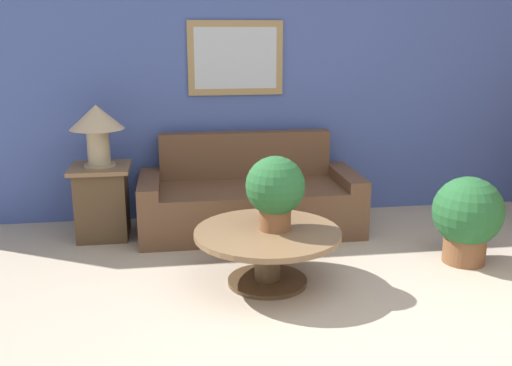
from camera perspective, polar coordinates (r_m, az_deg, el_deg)
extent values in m
cube|color=#42569E|center=(5.59, 4.39, 10.09)|extent=(7.90, 0.06, 2.60)
cube|color=#997A4C|center=(5.43, -2.06, 12.38)|extent=(0.89, 0.03, 0.68)
cube|color=#B2BCC6|center=(5.42, -2.05, 12.37)|extent=(0.77, 0.01, 0.56)
cube|color=brown|center=(5.18, -0.59, -2.54)|extent=(1.61, 0.85, 0.42)
cube|color=brown|center=(5.41, -1.10, 2.87)|extent=(1.61, 0.16, 0.43)
cube|color=brown|center=(5.13, -10.54, -2.39)|extent=(0.18, 0.85, 0.52)
cube|color=brown|center=(5.36, 8.93, -1.58)|extent=(0.18, 0.85, 0.52)
cylinder|color=#4C3823|center=(4.19, 1.14, -9.75)|extent=(0.58, 0.58, 0.03)
cylinder|color=#4C3823|center=(4.12, 1.15, -7.46)|extent=(0.19, 0.19, 0.33)
cylinder|color=brown|center=(4.05, 1.17, -5.03)|extent=(1.05, 1.05, 0.04)
cube|color=#4C3823|center=(5.18, -15.09, -2.00)|extent=(0.43, 0.43, 0.61)
cube|color=brown|center=(5.10, -15.33, 1.46)|extent=(0.50, 0.50, 0.03)
cylinder|color=tan|center=(5.09, -15.35, 1.76)|extent=(0.27, 0.27, 0.02)
cylinder|color=tan|center=(5.06, -15.48, 3.54)|extent=(0.19, 0.19, 0.30)
cone|color=tan|center=(5.02, -15.68, 6.38)|extent=(0.46, 0.46, 0.21)
cylinder|color=brown|center=(4.06, 1.91, -3.53)|extent=(0.23, 0.23, 0.16)
sphere|color=#235B2D|center=(3.99, 1.94, -0.28)|extent=(0.42, 0.42, 0.42)
cylinder|color=brown|center=(4.80, 20.09, -6.22)|extent=(0.33, 0.33, 0.22)
sphere|color=#235B2D|center=(4.71, 20.43, -2.67)|extent=(0.54, 0.54, 0.54)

